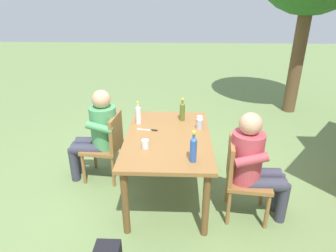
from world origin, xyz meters
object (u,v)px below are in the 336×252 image
person_in_plaid_shirt (98,131)px  cup_white (200,119)px  bottle_clear (138,114)px  bottle_olive (182,111)px  cup_glass (145,144)px  cup_steel (200,124)px  chair_near_left (108,144)px  chair_far_right (241,175)px  dining_table (168,144)px  table_knife (149,130)px  person_in_white_shirt (254,162)px  bottle_blue (193,149)px

person_in_plaid_shirt → cup_white: person_in_plaid_shirt is taller
cup_white → bottle_clear: bearing=-85.7°
bottle_olive → cup_white: (0.06, 0.21, -0.08)m
cup_glass → cup_steel: size_ratio=0.80×
bottle_clear → chair_near_left: bearing=-88.3°
chair_far_right → dining_table: bearing=-112.5°
chair_far_right → chair_near_left: (-0.64, -1.53, 0.00)m
person_in_plaid_shirt → dining_table: bearing=69.5°
cup_steel → cup_white: cup_steel is taller
table_knife → bottle_clear: bearing=-143.3°
chair_near_left → dining_table: bearing=67.4°
chair_far_right → bottle_clear: bearing=-119.8°
person_in_white_shirt → cup_steel: bearing=-136.5°
person_in_white_shirt → person_in_plaid_shirt: 1.87m
dining_table → cup_glass: size_ratio=16.07×
person_in_white_shirt → table_knife: (-0.47, -1.10, 0.11)m
table_knife → person_in_plaid_shirt: bearing=-106.1°
bottle_olive → cup_glass: (0.73, -0.38, -0.08)m
cup_white → table_knife: 0.64m
bottle_blue → table_knife: size_ratio=1.28×
bottle_blue → cup_steel: (-0.74, 0.10, -0.08)m
bottle_clear → cup_glass: (0.61, 0.15, -0.07)m
chair_near_left → cup_white: bearing=93.4°
cup_glass → cup_white: (-0.67, 0.59, -0.00)m
bottle_clear → cup_white: bottle_clear is taller
person_in_plaid_shirt → bottle_olive: (-0.12, 1.03, 0.23)m
bottle_clear → bottle_blue: bearing=36.0°
table_knife → chair_far_right: bearing=65.2°
dining_table → chair_far_right: size_ratio=1.67×
bottle_clear → table_knife: 0.26m
person_in_white_shirt → cup_white: (-0.71, -0.51, 0.15)m
person_in_plaid_shirt → table_knife: 0.68m
bottle_blue → cup_steel: size_ratio=2.72×
person_in_plaid_shirt → bottle_clear: bearing=90.4°
cup_white → cup_steel: bearing=-3.8°
chair_far_right → table_knife: (-0.46, -0.99, 0.28)m
person_in_plaid_shirt → cup_glass: 0.91m
chair_near_left → cup_glass: size_ratio=9.62×
bottle_blue → bottle_olive: (-0.97, -0.09, -0.01)m
dining_table → cup_white: bearing=136.3°
bottle_blue → cup_white: bottle_blue is taller
chair_near_left → bottle_clear: (-0.01, 0.40, 0.40)m
chair_near_left → bottle_clear: bearing=91.7°
person_in_white_shirt → bottle_clear: 1.42m
person_in_white_shirt → bottle_clear: size_ratio=4.24×
dining_table → chair_far_right: (0.32, 0.76, -0.18)m
person_in_plaid_shirt → bottle_clear: person_in_plaid_shirt is taller
cup_glass → cup_white: cup_glass is taller
chair_far_right → cup_glass: (-0.03, -0.98, 0.32)m
bottle_clear → cup_steel: bearing=81.1°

